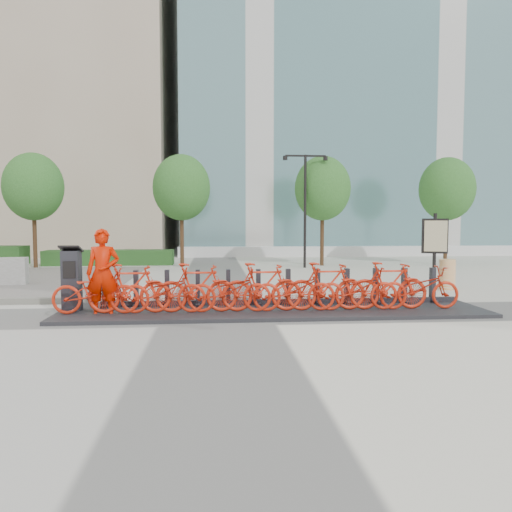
{
  "coord_description": "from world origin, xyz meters",
  "views": [
    {
      "loc": [
        -0.06,
        -10.96,
        2.07
      ],
      "look_at": [
        1.0,
        1.5,
        1.2
      ],
      "focal_mm": 35.0,
      "sensor_mm": 36.0,
      "label": 1
    }
  ],
  "objects": [
    {
      "name": "ground",
      "position": [
        0.0,
        0.0,
        0.0
      ],
      "size": [
        120.0,
        120.0,
        0.0
      ],
      "primitive_type": "plane",
      "color": "beige"
    },
    {
      "name": "glass_building",
      "position": [
        14.0,
        26.0,
        12.0
      ],
      "size": [
        32.0,
        16.0,
        24.0
      ],
      "primitive_type": "cube",
      "color": "#346E76",
      "rests_on": "ground"
    },
    {
      "name": "hedge_b",
      "position": [
        -5.0,
        13.2,
        0.35
      ],
      "size": [
        6.0,
        1.2,
        0.7
      ],
      "primitive_type": "cube",
      "color": "#244F1D",
      "rests_on": "ground"
    },
    {
      "name": "tree_0",
      "position": [
        -8.0,
        12.0,
        3.59
      ],
      "size": [
        2.6,
        2.6,
        5.1
      ],
      "color": "#452E16",
      "rests_on": "ground"
    },
    {
      "name": "tree_1",
      "position": [
        -1.5,
        12.0,
        3.59
      ],
      "size": [
        2.6,
        2.6,
        5.1
      ],
      "color": "#452E16",
      "rests_on": "ground"
    },
    {
      "name": "tree_2",
      "position": [
        5.0,
        12.0,
        3.59
      ],
      "size": [
        2.6,
        2.6,
        5.1
      ],
      "color": "#452E16",
      "rests_on": "ground"
    },
    {
      "name": "tree_3",
      "position": [
        11.0,
        12.0,
        3.59
      ],
      "size": [
        2.6,
        2.6,
        5.1
      ],
      "color": "#452E16",
      "rests_on": "ground"
    },
    {
      "name": "streetlamp",
      "position": [
        4.0,
        11.0,
        3.13
      ],
      "size": [
        2.0,
        0.2,
        5.0
      ],
      "color": "black",
      "rests_on": "ground"
    },
    {
      "name": "dock_pad",
      "position": [
        1.3,
        0.3,
        0.04
      ],
      "size": [
        9.6,
        2.4,
        0.08
      ],
      "primitive_type": "cube",
      "color": "#262629",
      "rests_on": "ground"
    },
    {
      "name": "dock_rail_posts",
      "position": [
        1.36,
        0.77,
        0.51
      ],
      "size": [
        8.02,
        0.5,
        0.85
      ],
      "primitive_type": null,
      "color": "#26262D",
      "rests_on": "dock_pad"
    },
    {
      "name": "bike_0",
      "position": [
        -2.6,
        -0.05,
        0.57
      ],
      "size": [
        1.85,
        0.65,
        0.97
      ],
      "primitive_type": "imported",
      "rotation": [
        0.0,
        0.0,
        1.57
      ],
      "color": "red",
      "rests_on": "dock_pad"
    },
    {
      "name": "bike_1",
      "position": [
        -1.88,
        -0.05,
        0.62
      ],
      "size": [
        1.8,
        0.51,
        1.08
      ],
      "primitive_type": "imported",
      "rotation": [
        0.0,
        0.0,
        1.57
      ],
      "color": "red",
      "rests_on": "dock_pad"
    },
    {
      "name": "bike_2",
      "position": [
        -1.16,
        -0.05,
        0.57
      ],
      "size": [
        1.85,
        0.65,
        0.97
      ],
      "primitive_type": "imported",
      "rotation": [
        0.0,
        0.0,
        1.57
      ],
      "color": "red",
      "rests_on": "dock_pad"
    },
    {
      "name": "bike_3",
      "position": [
        -0.44,
        -0.05,
        0.62
      ],
      "size": [
        1.8,
        0.51,
        1.08
      ],
      "primitive_type": "imported",
      "rotation": [
        0.0,
        0.0,
        1.57
      ],
      "color": "red",
      "rests_on": "dock_pad"
    },
    {
      "name": "bike_4",
      "position": [
        0.28,
        -0.05,
        0.57
      ],
      "size": [
        1.85,
        0.65,
        0.97
      ],
      "primitive_type": "imported",
      "rotation": [
        0.0,
        0.0,
        1.57
      ],
      "color": "red",
      "rests_on": "dock_pad"
    },
    {
      "name": "bike_5",
      "position": [
        1.0,
        -0.05,
        0.62
      ],
      "size": [
        1.8,
        0.51,
        1.08
      ],
      "primitive_type": "imported",
      "rotation": [
        0.0,
        0.0,
        1.57
      ],
      "color": "red",
      "rests_on": "dock_pad"
    },
    {
      "name": "bike_6",
      "position": [
        1.72,
        -0.05,
        0.57
      ],
      "size": [
        1.85,
        0.65,
        0.97
      ],
      "primitive_type": "imported",
      "rotation": [
        0.0,
        0.0,
        1.57
      ],
      "color": "red",
      "rests_on": "dock_pad"
    },
    {
      "name": "bike_7",
      "position": [
        2.44,
        -0.05,
        0.62
      ],
      "size": [
        1.8,
        0.51,
        1.08
      ],
      "primitive_type": "imported",
      "rotation": [
        0.0,
        0.0,
        1.57
      ],
      "color": "red",
      "rests_on": "dock_pad"
    },
    {
      "name": "bike_8",
      "position": [
        3.16,
        -0.05,
        0.57
      ],
      "size": [
        1.85,
        0.65,
        0.97
      ],
      "primitive_type": "imported",
      "rotation": [
        0.0,
        0.0,
        1.57
      ],
      "color": "red",
      "rests_on": "dock_pad"
    },
    {
      "name": "bike_9",
      "position": [
        3.88,
        -0.05,
        0.62
      ],
      "size": [
        1.8,
        0.51,
        1.08
      ],
      "primitive_type": "imported",
      "rotation": [
        0.0,
        0.0,
        1.57
      ],
      "color": "red",
      "rests_on": "dock_pad"
    },
    {
      "name": "bike_10",
      "position": [
        4.6,
        -0.05,
        0.57
      ],
      "size": [
        1.85,
        0.65,
        0.97
      ],
      "primitive_type": "imported",
      "rotation": [
        0.0,
        0.0,
        1.57
      ],
      "color": "red",
      "rests_on": "dock_pad"
    },
    {
      "name": "kiosk",
      "position": [
        -3.21,
        0.36,
        0.78
      ],
      "size": [
        0.47,
        0.4,
        1.47
      ],
      "rotation": [
        0.0,
        0.0,
        -0.05
      ],
      "color": "#26262D",
      "rests_on": "dock_pad"
    },
    {
      "name": "worker_red",
      "position": [
        -2.44,
        -0.07,
        0.96
      ],
      "size": [
        0.7,
        0.46,
        1.92
      ],
      "primitive_type": "imported",
      "rotation": [
        0.0,
        0.0,
        0.01
      ],
      "color": "red",
      "rests_on": "ground"
    },
    {
      "name": "construction_barrel",
      "position": [
        7.03,
        3.59,
        0.46
      ],
      "size": [
        0.6,
        0.6,
        0.92
      ],
      "primitive_type": "cylinder",
      "rotation": [
        0.0,
        0.0,
        0.31
      ],
      "color": "orange",
      "rests_on": "ground"
    },
    {
      "name": "map_sign",
      "position": [
        6.58,
        3.53,
        1.53
      ],
      "size": [
        0.75,
        0.36,
        2.31
      ],
      "rotation": [
        0.0,
        0.0,
        -0.35
      ],
      "color": "black",
      "rests_on": "ground"
    }
  ]
}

